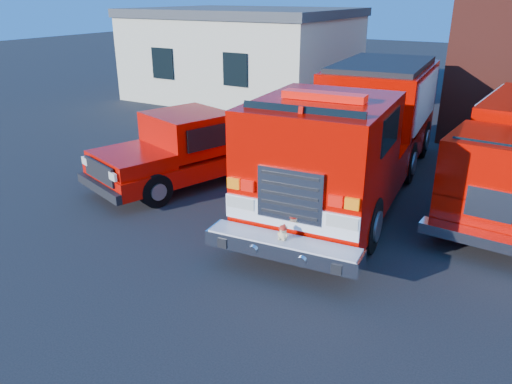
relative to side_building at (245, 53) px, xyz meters
The scene contains 4 objects.
ground 15.96m from the side_building, 55.30° to the right, with size 100.00×100.00×0.00m, color black.
side_building is the anchor object (origin of this frame).
fire_engine 13.64m from the side_building, 45.58° to the right, with size 3.72×10.50×3.17m.
pickup_truck 12.61m from the side_building, 64.62° to the right, with size 3.99×6.48×2.00m.
Camera 1 is at (4.74, -9.26, 5.04)m, focal length 35.00 mm.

